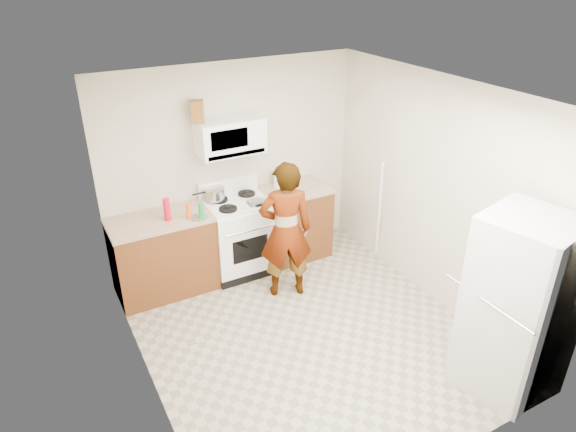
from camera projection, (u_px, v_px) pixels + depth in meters
floor at (307, 333)px, 5.36m from camera, size 3.60×3.60×0.00m
back_wall at (234, 166)px, 6.19m from camera, size 3.20×0.02×2.50m
right_wall at (437, 194)px, 5.48m from camera, size 0.02×3.60×2.50m
cabinet_left at (164, 256)px, 5.88m from camera, size 1.12×0.62×0.90m
counter_left at (159, 220)px, 5.67m from camera, size 1.14×0.64×0.03m
cabinet_right at (294, 223)px, 6.61m from camera, size 0.80×0.62×0.90m
counter_right at (295, 189)px, 6.40m from camera, size 0.82×0.64×0.03m
gas_range at (239, 235)px, 6.26m from camera, size 0.76×0.65×1.13m
microwave at (230, 136)px, 5.81m from camera, size 0.76×0.38×0.40m
person at (286, 231)px, 5.67m from camera, size 0.69×0.56×1.62m
fridge at (515, 306)px, 4.39m from camera, size 0.84×0.84×1.70m
kettle at (280, 178)px, 6.43m from camera, size 0.22×0.22×0.20m
jug at (197, 111)px, 5.55m from camera, size 0.18×0.18×0.24m
saucepan at (214, 194)px, 6.04m from camera, size 0.29×0.29×0.13m
tray at (258, 201)px, 6.01m from camera, size 0.26×0.17×0.05m
bottle_spray at (167, 210)px, 5.57m from camera, size 0.09×0.09×0.25m
bottle_hot_sauce at (189, 211)px, 5.62m from camera, size 0.07×0.07×0.18m
bottle_green_cap at (201, 211)px, 5.61m from camera, size 0.06×0.06×0.19m
pot_lid at (199, 217)px, 5.68m from camera, size 0.25×0.25×0.01m
broom at (379, 211)px, 6.33m from camera, size 0.23×0.23×1.40m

